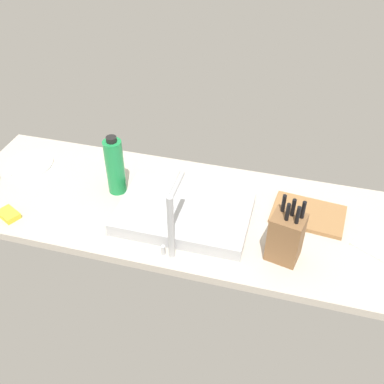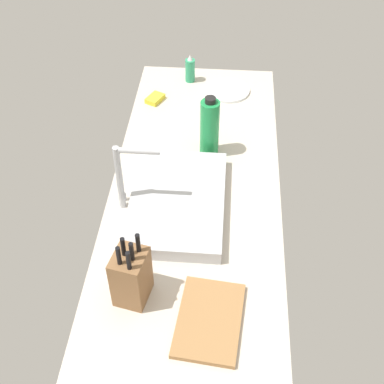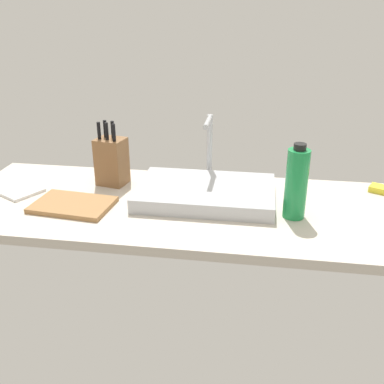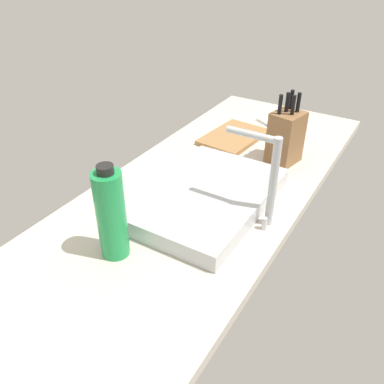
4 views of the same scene
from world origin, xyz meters
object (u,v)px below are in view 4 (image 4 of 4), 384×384
object	(u,v)px
faucet	(267,173)
cutting_board	(233,137)
sink_basin	(207,198)
knife_block	(286,137)
water_bottle	(111,214)
dish_towel	(283,120)

from	to	relation	value
faucet	cutting_board	xyz separation A→B (cm)	(-47.53, -33.27, -16.18)
sink_basin	knife_block	xyz separation A→B (cm)	(-40.77, 10.24, 7.41)
cutting_board	knife_block	bearing A→B (deg)	72.67
sink_basin	faucet	size ratio (longest dim) A/B	1.85
water_bottle	dish_towel	size ratio (longest dim) A/B	1.36
faucet	water_bottle	xyz separation A→B (cm)	(33.98, -28.69, -4.15)
dish_towel	sink_basin	bearing A→B (deg)	2.49
sink_basin	water_bottle	xyz separation A→B (cm)	(33.00, -10.02, 10.16)
faucet	knife_block	xyz separation A→B (cm)	(-39.79, -8.43, -6.91)
cutting_board	water_bottle	xyz separation A→B (cm)	(81.52, 4.58, 12.03)
sink_basin	cutting_board	distance (cm)	50.70
cutting_board	sink_basin	bearing A→B (deg)	16.75
cutting_board	water_bottle	world-z (taller)	water_bottle
sink_basin	dish_towel	xyz separation A→B (cm)	(-77.34, -3.36, -2.17)
knife_block	cutting_board	world-z (taller)	knife_block
sink_basin	faucet	xyz separation A→B (cm)	(-0.98, 18.67, 14.31)
cutting_board	dish_towel	size ratio (longest dim) A/B	1.43
sink_basin	water_bottle	bearing A→B (deg)	-16.89
faucet	water_bottle	distance (cm)	44.67
water_bottle	faucet	bearing A→B (deg)	139.83
cutting_board	dish_towel	world-z (taller)	cutting_board
knife_block	faucet	bearing A→B (deg)	24.12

